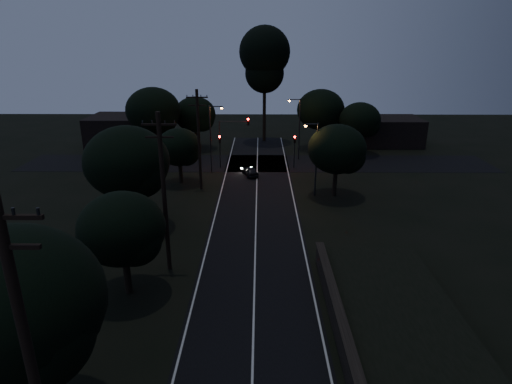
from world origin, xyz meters
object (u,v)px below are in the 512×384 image
object	(u,v)px
utility_pole_far	(199,139)
streetlight_b	(298,125)
utility_pole_near	(34,379)
signal_left	(220,145)
streetlight_c	(315,154)
tall_pine	(265,59)
car	(250,171)
streetlight_a	(212,134)
signal_mast	(233,133)
utility_pole_mid	(164,192)
signal_right	(295,146)

from	to	relation	value
utility_pole_far	streetlight_b	distance (m)	16.51
utility_pole_near	signal_left	bearing A→B (deg)	88.09
streetlight_c	tall_pine	bearing A→B (deg)	100.93
signal_left	car	distance (m)	5.55
tall_pine	streetlight_a	world-z (taller)	tall_pine
utility_pole_far	streetlight_b	size ratio (longest dim) A/B	1.31
streetlight_a	streetlight_b	xyz separation A→B (m)	(10.61, 6.00, 0.00)
signal_mast	utility_pole_mid	bearing A→B (deg)	-97.04
streetlight_b	car	size ratio (longest dim) A/B	2.49
signal_left	signal_mast	size ratio (longest dim) A/B	0.66
signal_right	car	bearing A→B (deg)	-148.27
utility_pole_mid	tall_pine	world-z (taller)	tall_pine
utility_pole_near	tall_pine	world-z (taller)	tall_pine
utility_pole_near	utility_pole_far	bearing A→B (deg)	90.00
tall_pine	streetlight_b	bearing A→B (deg)	-68.62
tall_pine	signal_left	world-z (taller)	tall_pine
car	streetlight_b	bearing A→B (deg)	-149.13
utility_pole_near	signal_right	size ratio (longest dim) A/B	2.93
utility_pole_far	signal_right	world-z (taller)	utility_pole_far
signal_left	signal_mast	distance (m)	2.26
signal_mast	streetlight_c	xyz separation A→B (m)	(8.74, -9.99, 0.01)
signal_left	signal_right	size ratio (longest dim) A/B	1.00
utility_pole_near	utility_pole_mid	distance (m)	17.01
streetlight_b	streetlight_c	world-z (taller)	streetlight_b
signal_right	streetlight_a	size ratio (longest dim) A/B	0.51
signal_left	streetlight_c	world-z (taller)	streetlight_c
streetlight_c	car	bearing A→B (deg)	135.05
signal_right	signal_mast	distance (m)	7.66
utility_pole_near	streetlight_c	world-z (taller)	utility_pole_near
utility_pole_near	signal_right	distance (m)	43.44
tall_pine	car	xyz separation A→B (m)	(-1.82, -18.36, -11.84)
streetlight_c	signal_left	bearing A→B (deg)	136.24
tall_pine	streetlight_c	xyz separation A→B (m)	(4.83, -25.00, -8.04)
utility_pole_mid	streetlight_c	size ratio (longest dim) A/B	1.47
utility_pole_far	car	distance (m)	8.53
signal_mast	car	bearing A→B (deg)	-58.01
utility_pole_near	utility_pole_far	size ratio (longest dim) A/B	1.14
utility_pole_far	signal_left	world-z (taller)	utility_pole_far
car	utility_pole_near	bearing A→B (deg)	62.99
tall_pine	signal_mast	world-z (taller)	tall_pine
signal_mast	streetlight_b	world-z (taller)	streetlight_b
utility_pole_far	streetlight_a	size ratio (longest dim) A/B	1.31
utility_pole_far	streetlight_b	world-z (taller)	utility_pole_far
utility_pole_mid	car	bearing A→B (deg)	76.53
utility_pole_far	tall_pine	world-z (taller)	tall_pine
utility_pole_near	signal_right	bearing A→B (deg)	75.83
tall_pine	streetlight_c	world-z (taller)	tall_pine
utility_pole_far	car	size ratio (longest dim) A/B	3.27
signal_mast	streetlight_c	size ratio (longest dim) A/B	0.83
utility_pole_mid	tall_pine	distance (m)	41.15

